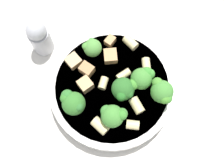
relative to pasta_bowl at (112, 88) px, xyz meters
The scene contains 21 objects.
ground_plane 0.02m from the pasta_bowl, ahead, with size 2.00×2.00×0.00m, color beige.
pasta_bowl is the anchor object (origin of this frame).
broccoli_floret_0 0.06m from the pasta_bowl, 105.57° to the left, with size 0.04×0.04×0.04m.
broccoli_floret_1 0.07m from the pasta_bowl, 11.42° to the left, with size 0.04×0.05×0.05m.
broccoli_floret_2 0.08m from the pasta_bowl, 142.01° to the right, with size 0.03×0.03×0.04m.
broccoli_floret_3 0.09m from the pasta_bowl, 85.94° to the left, with size 0.04×0.04×0.05m.
broccoli_floret_4 0.08m from the pasta_bowl, 51.16° to the right, with size 0.04×0.04×0.04m.
broccoli_floret_5 0.04m from the pasta_bowl, 63.38° to the left, with size 0.04×0.04×0.04m.
rigatoni_0 0.08m from the pasta_bowl, ahead, with size 0.02×0.02×0.03m, color beige.
rigatoni_1 0.07m from the pasta_bowl, 130.54° to the left, with size 0.01×0.01×0.02m, color beige.
rigatoni_2 0.03m from the pasta_bowl, 96.86° to the right, with size 0.01×0.01×0.02m, color beige.
rigatoni_3 0.06m from the pasta_bowl, 57.36° to the left, with size 0.02×0.02×0.03m, color beige.
rigatoni_4 0.08m from the pasta_bowl, 35.46° to the left, with size 0.02×0.02×0.02m, color beige.
rigatoni_5 0.09m from the pasta_bowl, 166.71° to the left, with size 0.02×0.02×0.03m, color beige.
rigatoni_6 0.03m from the pasta_bowl, 141.39° to the left, with size 0.01×0.01×0.02m, color beige.
chicken_chunk_0 0.05m from the pasta_bowl, 79.67° to the right, with size 0.02×0.02×0.02m, color tan.
chicken_chunk_1 0.06m from the pasta_bowl, 167.48° to the right, with size 0.02×0.02×0.02m, color tan.
chicken_chunk_2 0.06m from the pasta_bowl, 111.92° to the right, with size 0.02×0.02×0.02m, color #A87A4C.
chicken_chunk_3 0.08m from the pasta_bowl, 113.20° to the right, with size 0.02×0.02×0.01m, color tan.
chicken_chunk_4 0.09m from the pasta_bowl, 168.05° to the right, with size 0.02×0.01×0.01m, color tan.
pepper_shaker 0.16m from the pasta_bowl, 114.72° to the right, with size 0.04×0.04×0.09m.
Camera 1 is at (0.15, 0.02, 0.50)m, focal length 45.00 mm.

